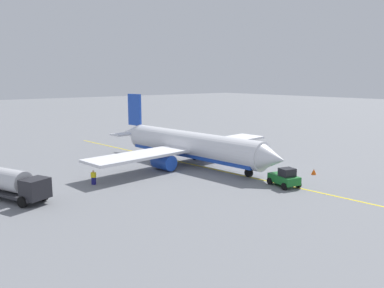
{
  "coord_description": "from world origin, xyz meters",
  "views": [
    {
      "loc": [
        42.38,
        -34.47,
        12.3
      ],
      "look_at": [
        0.0,
        0.0,
        3.0
      ],
      "focal_mm": 36.2,
      "sensor_mm": 36.0,
      "label": 1
    }
  ],
  "objects_px": {
    "fuel_tanker": "(11,183)",
    "safety_cone_nose": "(314,172)",
    "airplane": "(190,146)",
    "pushback_tug": "(285,178)",
    "refueling_worker": "(94,178)"
  },
  "relations": [
    {
      "from": "pushback_tug",
      "to": "refueling_worker",
      "type": "bearing_deg",
      "value": -131.1
    },
    {
      "from": "fuel_tanker",
      "to": "safety_cone_nose",
      "type": "relative_size",
      "value": 13.62
    },
    {
      "from": "airplane",
      "to": "pushback_tug",
      "type": "relative_size",
      "value": 8.16
    },
    {
      "from": "airplane",
      "to": "safety_cone_nose",
      "type": "xyz_separation_m",
      "value": [
        15.03,
        8.57,
        -2.33
      ]
    },
    {
      "from": "airplane",
      "to": "fuel_tanker",
      "type": "distance_m",
      "value": 24.7
    },
    {
      "from": "fuel_tanker",
      "to": "airplane",
      "type": "bearing_deg",
      "value": 93.13
    },
    {
      "from": "pushback_tug",
      "to": "airplane",
      "type": "bearing_deg",
      "value": -176.09
    },
    {
      "from": "airplane",
      "to": "pushback_tug",
      "type": "xyz_separation_m",
      "value": [
        16.1,
        1.1,
        -1.68
      ]
    },
    {
      "from": "pushback_tug",
      "to": "safety_cone_nose",
      "type": "distance_m",
      "value": 7.57
    },
    {
      "from": "fuel_tanker",
      "to": "refueling_worker",
      "type": "height_order",
      "value": "fuel_tanker"
    },
    {
      "from": "pushback_tug",
      "to": "safety_cone_nose",
      "type": "relative_size",
      "value": 5.41
    },
    {
      "from": "airplane",
      "to": "pushback_tug",
      "type": "height_order",
      "value": "airplane"
    },
    {
      "from": "pushback_tug",
      "to": "safety_cone_nose",
      "type": "bearing_deg",
      "value": 98.16
    },
    {
      "from": "pushback_tug",
      "to": "fuel_tanker",
      "type": "bearing_deg",
      "value": -119.81
    },
    {
      "from": "fuel_tanker",
      "to": "safety_cone_nose",
      "type": "height_order",
      "value": "fuel_tanker"
    }
  ]
}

